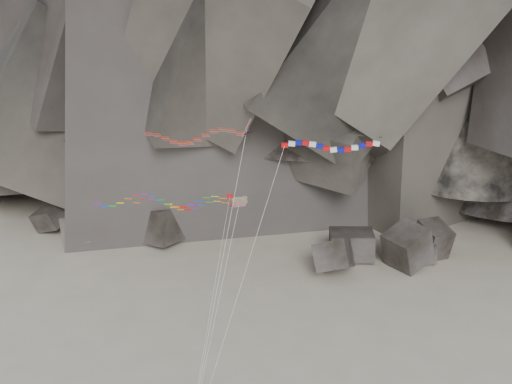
# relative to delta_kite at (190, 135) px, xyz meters

# --- Properties ---
(boulder_field) EXTENTS (85.09, 17.77, 9.61)m
(boulder_field) POSITION_rel_delta_kite_xyz_m (1.06, 35.76, -24.93)
(boulder_field) COLOR #47423F
(boulder_field) RESTS_ON ground
(delta_kite) EXTENTS (10.28, 14.14, 27.34)m
(delta_kite) POSITION_rel_delta_kite_xyz_m (0.00, 0.00, 0.00)
(delta_kite) COLOR red
(delta_kite) RESTS_ON ground
(banner_kite) EXTENTS (15.24, 16.74, 24.62)m
(banner_kite) POSITION_rel_delta_kite_xyz_m (12.16, 3.31, -1.63)
(banner_kite) COLOR red
(banner_kite) RESTS_ON ground
(parafoil_kite) EXTENTS (15.90, 16.16, 18.82)m
(parafoil_kite) POSITION_rel_delta_kite_xyz_m (-3.92, 3.16, -7.57)
(parafoil_kite) COLOR yellow
(parafoil_kite) RESTS_ON ground
(pennant_kite) EXTENTS (2.09, 13.25, 19.91)m
(pennant_kite) POSITION_rel_delta_kite_xyz_m (2.97, -2.02, -9.84)
(pennant_kite) COLOR red
(pennant_kite) RESTS_ON ground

